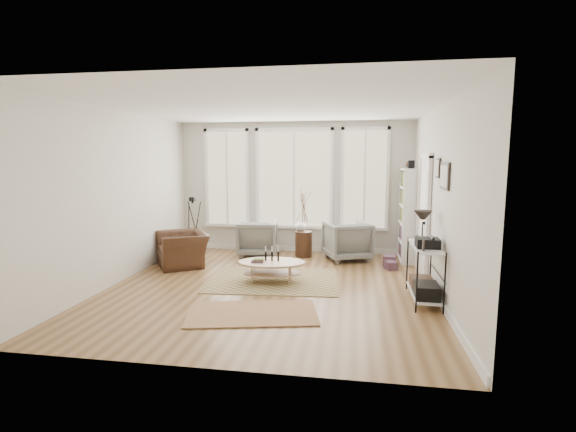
% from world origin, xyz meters
% --- Properties ---
extents(room, '(5.50, 5.54, 2.90)m').
position_xyz_m(room, '(0.02, 0.03, 1.43)').
color(room, olive).
rests_on(room, ground).
extents(bay_window, '(4.14, 0.12, 2.24)m').
position_xyz_m(bay_window, '(0.00, 2.71, 1.61)').
color(bay_window, tan).
rests_on(bay_window, ground).
extents(door, '(0.09, 1.06, 2.22)m').
position_xyz_m(door, '(2.57, 1.15, 1.12)').
color(door, white).
rests_on(door, ground).
extents(bookcase, '(0.31, 0.85, 2.06)m').
position_xyz_m(bookcase, '(2.44, 2.23, 0.96)').
color(bookcase, white).
rests_on(bookcase, ground).
extents(low_shelf, '(0.38, 1.08, 1.30)m').
position_xyz_m(low_shelf, '(2.38, -0.30, 0.51)').
color(low_shelf, white).
rests_on(low_shelf, ground).
extents(wall_art, '(0.04, 0.88, 0.44)m').
position_xyz_m(wall_art, '(2.58, -0.27, 1.88)').
color(wall_art, black).
rests_on(wall_art, ground).
extents(rug_main, '(2.32, 1.81, 0.01)m').
position_xyz_m(rug_main, '(-0.02, 0.37, 0.01)').
color(rug_main, brown).
rests_on(rug_main, ground).
extents(rug_runner, '(1.90, 1.31, 0.01)m').
position_xyz_m(rug_runner, '(0.00, -1.23, 0.01)').
color(rug_runner, brown).
rests_on(rug_runner, ground).
extents(coffee_table, '(1.20, 0.82, 0.52)m').
position_xyz_m(coffee_table, '(-0.04, 0.27, 0.28)').
color(coffee_table, tan).
rests_on(coffee_table, ground).
extents(armchair_left, '(0.93, 0.95, 0.77)m').
position_xyz_m(armchair_left, '(-0.72, 2.17, 0.39)').
color(armchair_left, gray).
rests_on(armchair_left, ground).
extents(armchair_right, '(1.12, 1.14, 0.80)m').
position_xyz_m(armchair_right, '(1.21, 2.10, 0.40)').
color(armchair_right, gray).
rests_on(armchair_right, ground).
extents(side_table, '(0.36, 0.36, 1.52)m').
position_xyz_m(side_table, '(0.28, 2.25, 0.73)').
color(side_table, '#3C2316').
rests_on(side_table, ground).
extents(vase, '(0.26, 0.26, 0.24)m').
position_xyz_m(vase, '(0.20, 2.35, 0.66)').
color(vase, silver).
rests_on(vase, side_table).
extents(accent_chair, '(1.33, 1.29, 0.65)m').
position_xyz_m(accent_chair, '(-1.98, 1.09, 0.33)').
color(accent_chair, '#3C2316').
rests_on(accent_chair, ground).
extents(tripod_camera, '(0.44, 0.44, 1.26)m').
position_xyz_m(tripod_camera, '(-2.16, 2.12, 0.58)').
color(tripod_camera, black).
rests_on(tripod_camera, ground).
extents(book_stack_near, '(0.28, 0.33, 0.19)m').
position_xyz_m(book_stack_near, '(2.05, 1.78, 0.10)').
color(book_stack_near, maroon).
rests_on(book_stack_near, ground).
extents(book_stack_far, '(0.26, 0.29, 0.16)m').
position_xyz_m(book_stack_far, '(2.05, 1.44, 0.08)').
color(book_stack_far, maroon).
rests_on(book_stack_far, ground).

